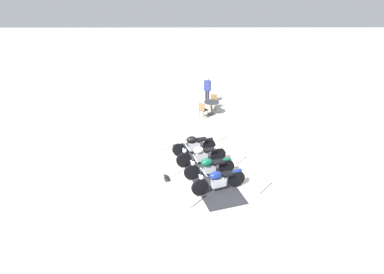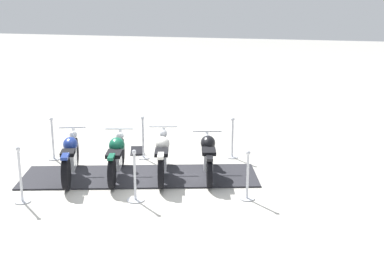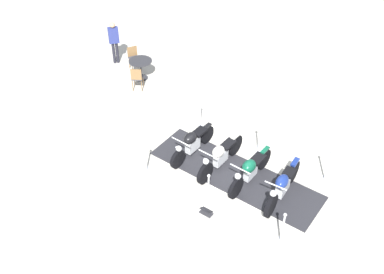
% 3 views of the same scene
% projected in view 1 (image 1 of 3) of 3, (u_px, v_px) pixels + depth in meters
% --- Properties ---
extents(ground_plane, '(80.00, 80.00, 0.00)m').
position_uv_depth(ground_plane, '(205.00, 171.00, 14.28)').
color(ground_plane, beige).
extents(display_platform, '(5.50, 3.03, 0.03)m').
position_uv_depth(display_platform, '(205.00, 170.00, 14.28)').
color(display_platform, '#28282D').
rests_on(display_platform, ground_plane).
extents(motorcycle_black, '(0.82, 2.03, 0.89)m').
position_uv_depth(motorcycle_black, '(193.00, 144.00, 15.37)').
color(motorcycle_black, black).
rests_on(motorcycle_black, display_platform).
extents(motorcycle_cream, '(0.87, 2.20, 1.00)m').
position_uv_depth(motorcycle_cream, '(201.00, 155.00, 14.49)').
color(motorcycle_cream, black).
rests_on(motorcycle_cream, display_platform).
extents(motorcycle_forest, '(0.82, 2.11, 0.96)m').
position_uv_depth(motorcycle_forest, '(209.00, 166.00, 13.60)').
color(motorcycle_forest, black).
rests_on(motorcycle_forest, display_platform).
extents(motorcycle_navy, '(0.99, 2.13, 1.00)m').
position_uv_depth(motorcycle_navy, '(218.00, 180.00, 12.73)').
color(motorcycle_navy, black).
rests_on(motorcycle_navy, display_platform).
extents(stanchion_left_mid, '(0.36, 0.36, 1.06)m').
position_uv_depth(stanchion_left_mid, '(235.00, 159.00, 14.52)').
color(stanchion_left_mid, silver).
rests_on(stanchion_left_mid, ground_plane).
extents(stanchion_left_rear, '(0.32, 0.32, 1.15)m').
position_uv_depth(stanchion_left_rear, '(260.00, 187.00, 12.57)').
color(stanchion_left_rear, silver).
rests_on(stanchion_left_rear, ground_plane).
extents(stanchion_right_mid, '(0.30, 0.30, 1.10)m').
position_uv_depth(stanchion_right_mid, '(174.00, 168.00, 13.74)').
color(stanchion_right_mid, silver).
rests_on(stanchion_right_mid, ground_plane).
extents(stanchion_right_front, '(0.29, 0.29, 1.04)m').
position_uv_depth(stanchion_right_front, '(161.00, 144.00, 15.66)').
color(stanchion_right_front, silver).
rests_on(stanchion_right_front, ground_plane).
extents(stanchion_left_front, '(0.31, 0.31, 1.02)m').
position_uv_depth(stanchion_left_front, '(217.00, 137.00, 16.42)').
color(stanchion_left_front, silver).
rests_on(stanchion_left_front, ground_plane).
extents(stanchion_right_rear, '(0.29, 0.29, 1.08)m').
position_uv_depth(stanchion_right_rear, '(189.00, 200.00, 11.82)').
color(stanchion_right_rear, silver).
rests_on(stanchion_right_rear, ground_plane).
extents(info_placard, '(0.41, 0.31, 0.20)m').
position_uv_depth(info_placard, '(167.00, 178.00, 13.64)').
color(info_placard, '#333338').
rests_on(info_placard, ground_plane).
extents(cafe_table, '(0.90, 0.90, 0.78)m').
position_uv_depth(cafe_table, '(212.00, 105.00, 19.64)').
color(cafe_table, '#2D2D33').
rests_on(cafe_table, ground_plane).
extents(cafe_chair_near_table, '(0.56, 0.56, 0.95)m').
position_uv_depth(cafe_chair_near_table, '(203.00, 109.00, 19.10)').
color(cafe_chair_near_table, olive).
rests_on(cafe_chair_near_table, ground_plane).
extents(cafe_chair_across_table, '(0.47, 0.47, 0.92)m').
position_uv_depth(cafe_chair_across_table, '(213.00, 101.00, 20.38)').
color(cafe_chair_across_table, olive).
rests_on(cafe_chair_across_table, ground_plane).
extents(bystander_person, '(0.34, 0.45, 1.77)m').
position_uv_depth(bystander_person, '(207.00, 88.00, 20.91)').
color(bystander_person, '#23232D').
rests_on(bystander_person, ground_plane).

